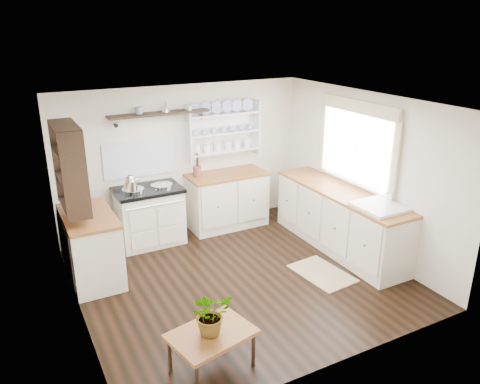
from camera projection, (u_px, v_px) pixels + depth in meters
name	position (u px, v px, depth m)	size (l,w,h in m)	color
floor	(240.00, 277.00, 6.18)	(4.00, 3.80, 0.01)	black
wall_back	(184.00, 159.00, 7.36)	(4.00, 0.02, 2.30)	silver
wall_right	(364.00, 173.00, 6.66)	(0.02, 3.80, 2.30)	silver
wall_left	(72.00, 227.00, 4.91)	(0.02, 3.80, 2.30)	silver
ceiling	(240.00, 103.00, 5.39)	(4.00, 3.80, 0.01)	white
window	(357.00, 143.00, 6.62)	(0.08, 1.55, 1.22)	white
aga_cooker	(150.00, 215.00, 7.02)	(0.98, 0.68, 0.90)	silver
back_cabinets	(227.00, 199.00, 7.61)	(1.27, 0.63, 0.90)	beige
right_cabinets	(339.00, 219.00, 6.85)	(0.62, 2.43, 0.90)	beige
belfast_sink	(378.00, 215.00, 6.11)	(0.55, 0.60, 0.45)	white
left_cabinets	(91.00, 246.00, 6.03)	(0.62, 1.13, 0.90)	beige
plate_rack	(222.00, 130.00, 7.48)	(1.20, 0.22, 0.90)	white
high_shelf	(159.00, 114.00, 6.83)	(1.50, 0.29, 0.16)	black
left_shelving	(69.00, 167.00, 5.59)	(0.28, 0.80, 1.05)	black
kettle	(130.00, 183.00, 6.59)	(0.19, 0.19, 0.23)	silver
utensil_crock	(197.00, 171.00, 7.29)	(0.13, 0.13, 0.15)	brown
center_table	(212.00, 337.00, 4.43)	(0.87, 0.70, 0.42)	brown
potted_plant	(211.00, 313.00, 4.34)	(0.39, 0.34, 0.43)	#3F7233
floor_rug	(322.00, 273.00, 6.26)	(0.55, 0.85, 0.02)	olive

